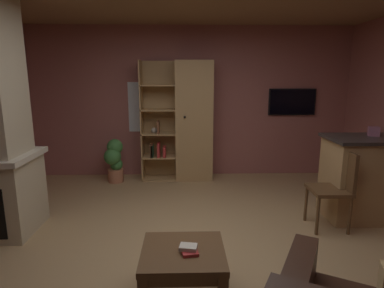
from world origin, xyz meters
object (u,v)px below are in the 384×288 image
(dining_chair, at_px, (336,184))
(coffee_table, at_px, (183,260))
(kitchen_bar_counter, at_px, (382,178))
(tissue_box, at_px, (374,131))
(bookshelf_cabinet, at_px, (189,122))
(table_book_1, at_px, (188,247))
(table_book_0, at_px, (190,253))
(wall_mounted_tv, at_px, (292,102))
(potted_floor_plant, at_px, (114,159))

(dining_chair, bearing_deg, coffee_table, -145.38)
(kitchen_bar_counter, xyz_separation_m, coffee_table, (-2.45, -1.47, -0.17))
(tissue_box, bearing_deg, dining_chair, -149.36)
(kitchen_bar_counter, bearing_deg, bookshelf_cabinet, 144.87)
(kitchen_bar_counter, bearing_deg, tissue_box, 145.95)
(table_book_1, bearing_deg, table_book_0, -69.71)
(coffee_table, height_order, table_book_0, table_book_0)
(bookshelf_cabinet, height_order, tissue_box, bookshelf_cabinet)
(bookshelf_cabinet, bearing_deg, table_book_0, -90.87)
(tissue_box, height_order, table_book_0, tissue_box)
(bookshelf_cabinet, xyz_separation_m, dining_chair, (1.66, -1.91, -0.46))
(coffee_table, distance_m, table_book_1, 0.14)
(table_book_0, xyz_separation_m, wall_mounted_tv, (1.86, 3.41, 0.86))
(coffee_table, height_order, dining_chair, dining_chair)
(dining_chair, bearing_deg, table_book_1, -144.12)
(tissue_box, bearing_deg, table_book_1, -145.37)
(table_book_0, xyz_separation_m, potted_floor_plant, (-1.20, 3.03, -0.06))
(table_book_0, bearing_deg, dining_chair, 36.87)
(kitchen_bar_counter, bearing_deg, wall_mounted_tv, 106.07)
(kitchen_bar_counter, distance_m, table_book_0, 2.85)
(table_book_1, distance_m, dining_chair, 2.13)
(tissue_box, distance_m, table_book_1, 2.85)
(table_book_1, height_order, potted_floor_plant, potted_floor_plant)
(kitchen_bar_counter, relative_size, coffee_table, 2.18)
(kitchen_bar_counter, bearing_deg, coffee_table, -149.00)
(bookshelf_cabinet, height_order, table_book_1, bookshelf_cabinet)
(table_book_0, height_order, wall_mounted_tv, wall_mounted_tv)
(table_book_0, xyz_separation_m, dining_chair, (1.71, 1.28, 0.08))
(dining_chair, distance_m, wall_mounted_tv, 2.27)
(wall_mounted_tv, bearing_deg, coffee_table, -119.85)
(tissue_box, xyz_separation_m, coffee_table, (-2.34, -1.56, -0.74))
(table_book_0, distance_m, dining_chair, 2.14)
(bookshelf_cabinet, relative_size, tissue_box, 16.70)
(coffee_table, height_order, wall_mounted_tv, wall_mounted_tv)
(table_book_1, relative_size, wall_mounted_tv, 0.16)
(kitchen_bar_counter, distance_m, table_book_1, 2.84)
(bookshelf_cabinet, height_order, coffee_table, bookshelf_cabinet)
(tissue_box, height_order, potted_floor_plant, tissue_box)
(tissue_box, relative_size, dining_chair, 0.13)
(coffee_table, relative_size, table_book_1, 4.87)
(potted_floor_plant, bearing_deg, table_book_1, -68.39)
(bookshelf_cabinet, height_order, dining_chair, bookshelf_cabinet)
(bookshelf_cabinet, bearing_deg, coffee_table, -91.87)
(bookshelf_cabinet, relative_size, dining_chair, 2.18)
(tissue_box, bearing_deg, table_book_0, -144.61)
(dining_chair, bearing_deg, bookshelf_cabinet, 130.95)
(dining_chair, height_order, wall_mounted_tv, wall_mounted_tv)
(coffee_table, distance_m, wall_mounted_tv, 3.97)
(bookshelf_cabinet, relative_size, kitchen_bar_counter, 1.44)
(table_book_0, height_order, dining_chair, dining_chair)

